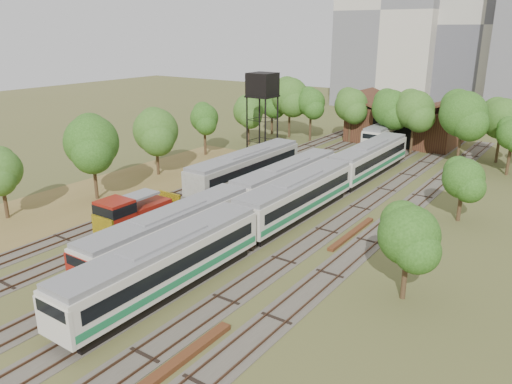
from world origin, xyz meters
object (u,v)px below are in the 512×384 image
Objects in this scene: shunter_locomotive at (131,215)px; water_tower at (262,87)px; railcar_red_set at (237,202)px; railcar_green_set at (297,197)px.

water_tower reaches higher than shunter_locomotive.
shunter_locomotive is (-6.00, -7.44, -0.26)m from railcar_red_set.
railcar_red_set reaches higher than shunter_locomotive.
shunter_locomotive is 0.69× the size of water_tower.
railcar_green_set is at bearing -47.06° from water_tower.
water_tower is (-4.67, 27.32, 8.29)m from shunter_locomotive.
water_tower is at bearing 118.24° from railcar_red_set.
railcar_red_set is at bearing 51.12° from shunter_locomotive.
railcar_green_set is 4.41× the size of water_tower.
railcar_green_set is 15.28m from shunter_locomotive.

